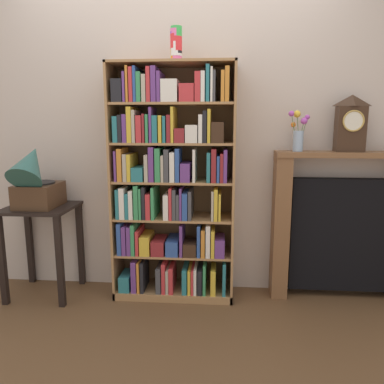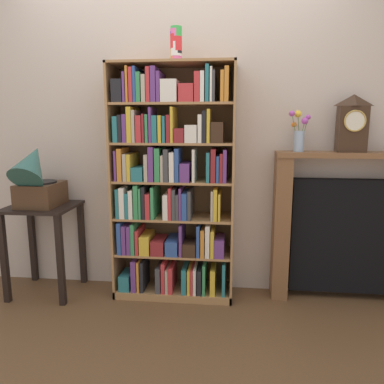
% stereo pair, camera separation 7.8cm
% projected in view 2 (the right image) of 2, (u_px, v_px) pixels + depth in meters
% --- Properties ---
extents(ground_plane, '(7.90, 6.40, 0.02)m').
position_uv_depth(ground_plane, '(173.00, 300.00, 2.93)').
color(ground_plane, brown).
extents(wall_back, '(4.90, 0.08, 2.60)m').
position_uv_depth(wall_back, '(194.00, 130.00, 2.97)').
color(wall_back, beige).
rests_on(wall_back, ground).
extents(bookshelf, '(0.92, 0.33, 1.79)m').
position_uv_depth(bookshelf, '(170.00, 187.00, 2.85)').
color(bookshelf, '#A87A4C').
rests_on(bookshelf, ground).
extents(cup_stack, '(0.08, 0.08, 0.23)m').
position_uv_depth(cup_stack, '(176.00, 44.00, 2.63)').
color(cup_stack, pink).
rests_on(cup_stack, bookshelf).
extents(side_table_left, '(0.51, 0.47, 0.72)m').
position_uv_depth(side_table_left, '(44.00, 229.00, 2.97)').
color(side_table_left, black).
rests_on(side_table_left, ground).
extents(gramophone, '(0.29, 0.47, 0.54)m').
position_uv_depth(gramophone, '(36.00, 178.00, 2.84)').
color(gramophone, '#472D1C').
rests_on(gramophone, side_table_left).
extents(fireplace_mantel, '(1.08, 0.21, 1.15)m').
position_uv_depth(fireplace_mantel, '(344.00, 229.00, 2.86)').
color(fireplace_mantel, brown).
rests_on(fireplace_mantel, ground).
extents(mantel_clock, '(0.20, 0.12, 0.41)m').
position_uv_depth(mantel_clock, '(352.00, 123.00, 2.69)').
color(mantel_clock, '#382316').
rests_on(mantel_clock, fireplace_mantel).
extents(flower_vase, '(0.16, 0.11, 0.30)m').
position_uv_depth(flower_vase, '(299.00, 134.00, 2.74)').
color(flower_vase, '#99B2D1').
rests_on(flower_vase, fireplace_mantel).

